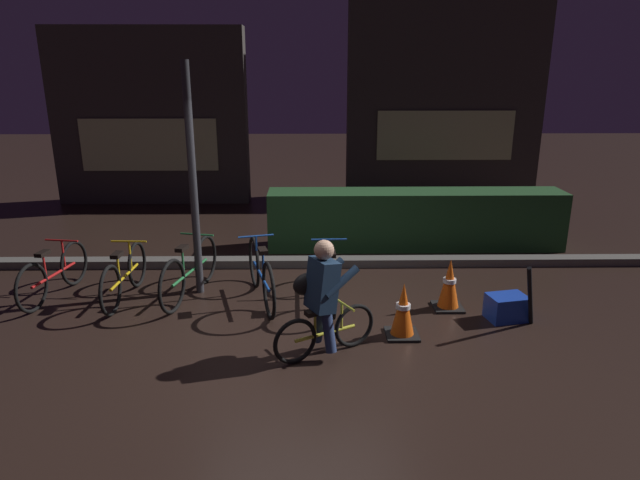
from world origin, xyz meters
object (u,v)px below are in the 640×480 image
at_px(traffic_cone_near, 403,311).
at_px(blue_crate, 507,307).
at_px(parked_bike_left_mid, 124,275).
at_px(traffic_cone_far, 449,285).
at_px(street_post, 193,183).
at_px(parked_bike_center_left, 190,271).
at_px(parked_bike_right_mid, 330,276).
at_px(parked_bike_center_right, 261,275).
at_px(cyclist, 322,298).
at_px(parked_bike_leftmost, 54,274).
at_px(closed_umbrella, 530,296).

bearing_deg(traffic_cone_near, blue_crate, 17.16).
relative_size(parked_bike_left_mid, traffic_cone_far, 2.40).
bearing_deg(parked_bike_left_mid, street_post, -73.00).
distance_m(parked_bike_center_left, parked_bike_right_mid, 1.81).
distance_m(parked_bike_center_right, cyclist, 1.59).
bearing_deg(parked_bike_center_left, traffic_cone_far, -84.55).
distance_m(parked_bike_leftmost, parked_bike_center_right, 2.68).
distance_m(street_post, blue_crate, 4.10).
xyz_separation_m(parked_bike_center_right, blue_crate, (2.94, -0.58, -0.21)).
height_order(traffic_cone_near, traffic_cone_far, traffic_cone_far).
bearing_deg(blue_crate, closed_umbrella, -58.40).
bearing_deg(blue_crate, parked_bike_right_mid, 164.58).
height_order(parked_bike_center_right, traffic_cone_near, parked_bike_center_right).
bearing_deg(cyclist, street_post, 103.81).
bearing_deg(parked_bike_leftmost, blue_crate, -88.63).
distance_m(parked_bike_left_mid, parked_bike_right_mid, 2.62).
height_order(parked_bike_center_left, traffic_cone_near, parked_bike_center_left).
bearing_deg(blue_crate, parked_bike_center_right, 168.81).
bearing_deg(street_post, traffic_cone_near, -27.62).
relative_size(parked_bike_right_mid, traffic_cone_near, 2.63).
xyz_separation_m(parked_bike_right_mid, cyclist, (-0.13, -1.37, 0.29)).
distance_m(traffic_cone_far, closed_umbrella, 0.96).
distance_m(parked_bike_leftmost, closed_umbrella, 5.85).
xyz_separation_m(parked_bike_left_mid, closed_umbrella, (4.83, -0.92, 0.07)).
distance_m(parked_bike_left_mid, traffic_cone_far, 4.08).
bearing_deg(parked_bike_leftmost, parked_bike_left_mid, -86.47).
xyz_separation_m(parked_bike_leftmost, parked_bike_center_right, (2.68, -0.18, 0.04)).
relative_size(parked_bike_left_mid, blue_crate, 3.51).
distance_m(parked_bike_right_mid, cyclist, 1.41).
height_order(blue_crate, closed_umbrella, closed_umbrella).
bearing_deg(blue_crate, cyclist, -159.90).
bearing_deg(cyclist, parked_bike_leftmost, 126.28).
bearing_deg(blue_crate, traffic_cone_near, -162.84).
height_order(parked_bike_center_left, parked_bike_center_right, parked_bike_center_right).
relative_size(parked_bike_center_right, closed_umbrella, 1.98).
xyz_separation_m(parked_bike_left_mid, parked_bike_right_mid, (2.62, -0.10, 0.02)).
height_order(parked_bike_leftmost, parked_bike_center_right, parked_bike_center_right).
bearing_deg(traffic_cone_near, parked_bike_left_mid, 162.50).
height_order(traffic_cone_far, blue_crate, traffic_cone_far).
bearing_deg(parked_bike_right_mid, street_post, 77.30).
bearing_deg(parked_bike_center_left, parked_bike_leftmost, 102.79).
bearing_deg(parked_bike_right_mid, traffic_cone_near, -143.44).
distance_m(parked_bike_center_right, blue_crate, 3.00).
height_order(parked_bike_center_left, cyclist, cyclist).
height_order(parked_bike_left_mid, parked_bike_right_mid, parked_bike_right_mid).
height_order(parked_bike_center_right, parked_bike_right_mid, parked_bike_center_right).
bearing_deg(street_post, cyclist, -46.99).
relative_size(traffic_cone_near, closed_umbrella, 0.73).
bearing_deg(parked_bike_left_mid, traffic_cone_near, -105.05).
distance_m(parked_bike_center_left, closed_umbrella, 4.14).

